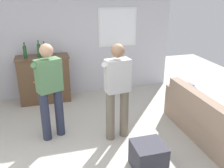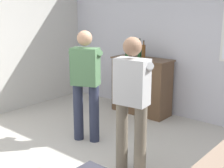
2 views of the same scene
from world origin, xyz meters
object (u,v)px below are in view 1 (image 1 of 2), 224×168
object	(u,v)px
bottle_spirits_clear	(44,51)
ottoman	(148,156)
bottle_liquor_amber	(25,52)
person_standing_right	(117,88)
bottle_wine_green	(39,50)
couch	(210,125)
sideboard_cabinet	(44,79)
person_standing_left	(50,88)

from	to	relation	value
bottle_spirits_clear	ottoman	size ratio (longest dim) A/B	0.75
bottle_liquor_amber	person_standing_right	xyz separation A→B (m)	(1.50, -1.86, -0.27)
bottle_wine_green	ottoman	xyz separation A→B (m)	(1.41, -2.80, -1.01)
bottle_wine_green	bottle_liquor_amber	size ratio (longest dim) A/B	1.09
bottle_spirits_clear	person_standing_right	xyz separation A→B (m)	(1.10, -1.83, -0.27)
couch	sideboard_cabinet	world-z (taller)	sideboard_cabinet
bottle_liquor_amber	person_standing_right	size ratio (longest dim) A/B	0.20
bottle_spirits_clear	person_standing_right	world-z (taller)	person_standing_right
sideboard_cabinet	bottle_spirits_clear	world-z (taller)	bottle_spirits_clear
bottle_wine_green	person_standing_left	xyz separation A→B (m)	(0.13, -1.56, -0.28)
ottoman	person_standing_right	world-z (taller)	person_standing_right
sideboard_cabinet	bottle_spirits_clear	xyz separation A→B (m)	(0.07, -0.05, 0.67)
ottoman	person_standing_right	xyz separation A→B (m)	(-0.19, 0.93, 0.73)
ottoman	person_standing_right	distance (m)	1.20
bottle_wine_green	ottoman	bearing A→B (deg)	-63.26
couch	ottoman	world-z (taller)	couch
bottle_wine_green	ottoman	world-z (taller)	bottle_wine_green
couch	bottle_liquor_amber	xyz separation A→B (m)	(-2.96, 2.45, 0.88)
sideboard_cabinet	bottle_liquor_amber	xyz separation A→B (m)	(-0.34, -0.02, 0.67)
sideboard_cabinet	person_standing_left	bearing A→B (deg)	-87.02
bottle_wine_green	person_standing_left	bearing A→B (deg)	-85.15
person_standing_left	person_standing_right	xyz separation A→B (m)	(1.08, -0.31, 0.00)
bottle_spirits_clear	person_standing_left	world-z (taller)	person_standing_left
bottle_liquor_amber	bottle_spirits_clear	world-z (taller)	bottle_spirits_clear
person_standing_right	couch	bearing A→B (deg)	-22.09
sideboard_cabinet	bottle_wine_green	bearing A→B (deg)	-162.59
person_standing_right	ottoman	bearing A→B (deg)	-78.14
sideboard_cabinet	bottle_wine_green	xyz separation A→B (m)	(-0.05, -0.02, 0.68)
bottle_liquor_amber	person_standing_left	xyz separation A→B (m)	(0.42, -1.55, -0.27)
ottoman	person_standing_left	xyz separation A→B (m)	(-1.28, 1.24, 0.73)
couch	bottle_wine_green	bearing A→B (deg)	137.31
bottle_spirits_clear	person_standing_left	bearing A→B (deg)	-89.36
sideboard_cabinet	bottle_spirits_clear	size ratio (longest dim) A/B	3.39
bottle_spirits_clear	person_standing_left	distance (m)	1.55
bottle_wine_green	bottle_liquor_amber	bearing A→B (deg)	-178.26
couch	bottle_liquor_amber	bearing A→B (deg)	140.32
sideboard_cabinet	ottoman	distance (m)	3.15
couch	bottle_spirits_clear	world-z (taller)	bottle_spirits_clear
bottle_spirits_clear	person_standing_right	bearing A→B (deg)	-59.05
couch	bottle_liquor_amber	size ratio (longest dim) A/B	7.10
sideboard_cabinet	bottle_liquor_amber	distance (m)	0.75
bottle_liquor_amber	bottle_spirits_clear	distance (m)	0.40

